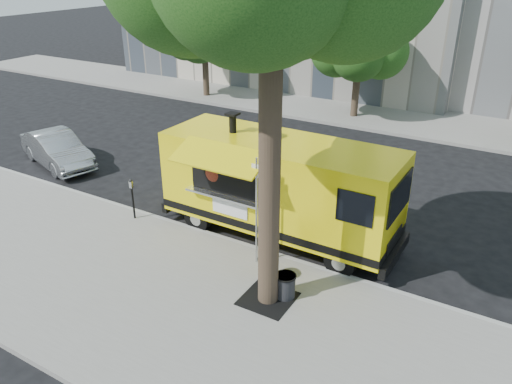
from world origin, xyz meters
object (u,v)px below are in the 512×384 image
parking_meter (132,194)px  trash_bin_right (285,285)px  far_tree_b (360,42)px  sign_post (257,205)px  food_truck (278,185)px  far_tree_a (204,31)px  sedan (57,149)px  trash_bin_left (268,268)px

parking_meter → trash_bin_right: bearing=-11.1°
far_tree_b → sign_post: 14.61m
food_truck → far_tree_a: bearing=133.4°
far_tree_a → sign_post: size_ratio=1.79×
far_tree_b → parking_meter: (-2.00, -14.05, -2.85)m
far_tree_a → sedan: bearing=-84.6°
sedan → trash_bin_left: size_ratio=6.60×
trash_bin_left → sedan: bearing=166.0°
trash_bin_left → parking_meter: bearing=171.9°
sedan → far_tree_b: bearing=-16.3°
far_tree_a → far_tree_b: (9.00, 0.40, 0.06)m
far_tree_b → trash_bin_right: size_ratio=8.94×
far_tree_b → trash_bin_left: size_ratio=8.94×
far_tree_b → food_truck: 12.92m
far_tree_b → trash_bin_right: bearing=-75.6°
parking_meter → sedan: bearing=161.1°
sign_post → parking_meter: size_ratio=2.25×
far_tree_b → sign_post: bearing=-79.9°
sign_post → trash_bin_left: 1.61m
far_tree_a → sedan: size_ratio=1.32×
far_tree_a → food_truck: (11.26, -12.13, -2.12)m
far_tree_b → trash_bin_left: bearing=-77.8°
parking_meter → trash_bin_left: size_ratio=2.17×
food_truck → sedan: bearing=177.7°
far_tree_a → sign_post: far_tree_a is taller
sedan → parking_meter: bearing=-91.9°
far_tree_a → sign_post: (11.55, -13.85, -1.93)m
far_tree_a → trash_bin_left: bearing=-49.7°
sedan → trash_bin_right: (11.81, -3.18, -0.19)m
sedan → trash_bin_right: size_ratio=6.60×
parking_meter → food_truck: bearing=19.6°
far_tree_a → sedan: far_tree_a is taller
food_truck → trash_bin_left: (0.94, -2.26, -1.18)m
parking_meter → trash_bin_left: parking_meter is taller
far_tree_a → trash_bin_right: far_tree_a is taller
trash_bin_right → far_tree_b: bearing=104.4°
food_truck → sign_post: bearing=-79.8°
sedan → trash_bin_right: 12.23m
parking_meter → sign_post: bearing=-2.5°
sedan → trash_bin_left: sedan is taller
food_truck → trash_bin_right: bearing=-57.7°
food_truck → parking_meter: bearing=-159.8°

